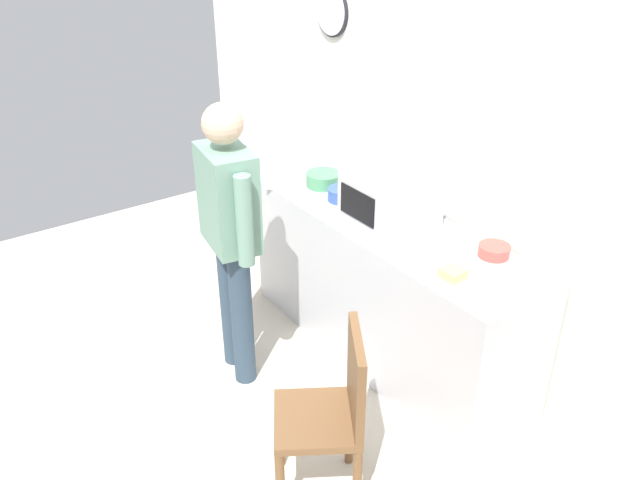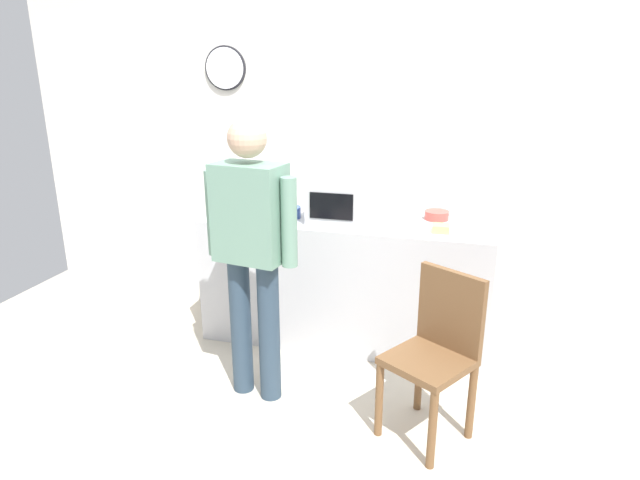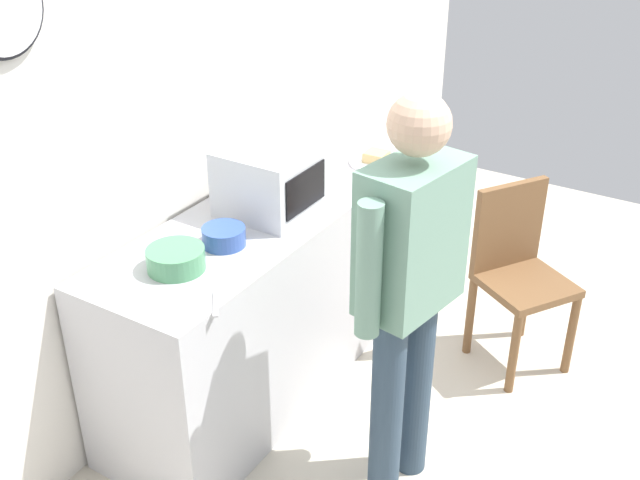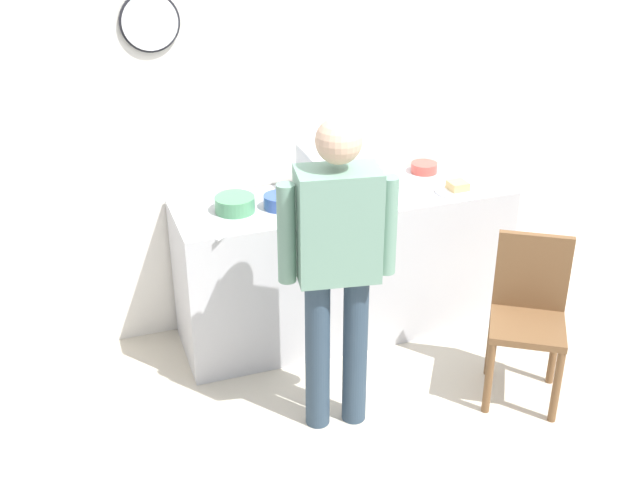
% 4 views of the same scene
% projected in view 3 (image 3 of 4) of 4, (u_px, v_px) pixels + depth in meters
% --- Properties ---
extents(ground_plane, '(6.00, 6.00, 0.00)m').
position_uv_depth(ground_plane, '(504.00, 462.00, 3.41)').
color(ground_plane, beige).
extents(back_wall, '(5.40, 0.13, 2.60)m').
position_uv_depth(back_wall, '(199.00, 115.00, 3.52)').
color(back_wall, silver).
rests_on(back_wall, ground_plane).
extents(kitchen_counter, '(2.06, 0.62, 0.93)m').
position_uv_depth(kitchen_counter, '(278.00, 290.00, 3.78)').
color(kitchen_counter, '#B7B7BC').
rests_on(kitchen_counter, ground_plane).
extents(microwave, '(0.50, 0.39, 0.30)m').
position_uv_depth(microwave, '(277.00, 175.00, 3.48)').
color(microwave, silver).
rests_on(microwave, kitchen_counter).
extents(sandwich_plate, '(0.28, 0.28, 0.07)m').
position_uv_depth(sandwich_plate, '(376.00, 160.00, 3.97)').
color(sandwich_plate, white).
rests_on(sandwich_plate, kitchen_counter).
extents(salad_bowl, '(0.18, 0.18, 0.08)m').
position_uv_depth(salad_bowl, '(224.00, 236.00, 3.20)').
color(salad_bowl, '#33519E').
rests_on(salad_bowl, kitchen_counter).
extents(cereal_bowl, '(0.23, 0.23, 0.09)m').
position_uv_depth(cereal_bowl, '(176.00, 259.00, 3.03)').
color(cereal_bowl, '#4C8E60').
rests_on(cereal_bowl, kitchen_counter).
extents(mixing_bowl, '(0.17, 0.17, 0.06)m').
position_uv_depth(mixing_bowl, '(312.00, 147.00, 4.09)').
color(mixing_bowl, '#C64C42').
rests_on(mixing_bowl, kitchen_counter).
extents(fork_utensil, '(0.15, 0.12, 0.01)m').
position_uv_depth(fork_utensil, '(216.00, 304.00, 2.83)').
color(fork_utensil, silver).
rests_on(fork_utensil, kitchen_counter).
extents(spoon_utensil, '(0.12, 0.15, 0.01)m').
position_uv_depth(spoon_utensil, '(325.00, 176.00, 3.83)').
color(spoon_utensil, silver).
rests_on(spoon_utensil, kitchen_counter).
extents(person_standing, '(0.58, 0.30, 1.71)m').
position_uv_depth(person_standing, '(409.00, 278.00, 2.84)').
color(person_standing, '#2B3E50').
rests_on(person_standing, ground_plane).
extents(wooden_chair, '(0.55, 0.55, 0.94)m').
position_uv_depth(wooden_chair, '(517.00, 268.00, 3.85)').
color(wooden_chair, brown).
rests_on(wooden_chair, ground_plane).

